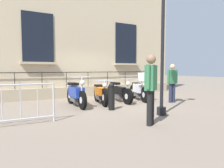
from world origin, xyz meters
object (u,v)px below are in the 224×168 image
at_px(motorcycle_orange, 101,93).
at_px(pedestrian_walking, 172,81).
at_px(crowd_barrier, 12,104).
at_px(motorcycle_blue, 76,94).
at_px(motorcycle_black, 119,92).
at_px(bollard, 111,96).
at_px(motorcycle_white, 139,90).
at_px(pedestrian_standing, 151,85).

distance_m(motorcycle_orange, pedestrian_walking, 3.04).
relative_size(motorcycle_orange, crowd_barrier, 0.93).
height_order(motorcycle_blue, motorcycle_black, motorcycle_blue).
bearing_deg(pedestrian_walking, bollard, -87.83).
height_order(motorcycle_orange, motorcycle_black, motorcycle_black).
bearing_deg(motorcycle_white, pedestrian_walking, 36.65).
distance_m(crowd_barrier, pedestrian_standing, 3.46).
distance_m(motorcycle_white, pedestrian_standing, 4.10).
xyz_separation_m(motorcycle_orange, crowd_barrier, (1.84, -3.34, 0.14)).
distance_m(motorcycle_black, pedestrian_walking, 2.29).
bearing_deg(crowd_barrier, motorcycle_black, 114.49).
xyz_separation_m(motorcycle_blue, crowd_barrier, (1.81, -2.29, 0.10)).
xyz_separation_m(motorcycle_white, bollard, (1.27, -2.12, 0.01)).
bearing_deg(motorcycle_black, motorcycle_blue, -86.18).
relative_size(pedestrian_standing, pedestrian_walking, 1.10).
distance_m(motorcycle_orange, crowd_barrier, 3.81).
relative_size(motorcycle_blue, motorcycle_white, 1.08).
relative_size(motorcycle_black, motorcycle_white, 1.12).
distance_m(bollard, pedestrian_standing, 2.21).
distance_m(motorcycle_black, motorcycle_white, 0.99).
bearing_deg(pedestrian_standing, motorcycle_blue, -167.61).
height_order(motorcycle_black, crowd_barrier, crowd_barrier).
distance_m(bollard, pedestrian_walking, 3.02).
relative_size(motorcycle_orange, pedestrian_walking, 1.19).
height_order(bollard, pedestrian_standing, pedestrian_standing).
xyz_separation_m(motorcycle_black, pedestrian_walking, (1.27, 1.84, 0.50)).
bearing_deg(pedestrian_walking, pedestrian_standing, -53.67).
height_order(motorcycle_blue, motorcycle_white, motorcycle_white).
height_order(motorcycle_blue, pedestrian_standing, pedestrian_standing).
bearing_deg(motorcycle_orange, pedestrian_walking, 66.99).
bearing_deg(motorcycle_white, motorcycle_blue, -89.72).
relative_size(crowd_barrier, pedestrian_standing, 1.18).
distance_m(motorcycle_orange, bollard, 1.31).
relative_size(bollard, pedestrian_walking, 0.57).
xyz_separation_m(motorcycle_orange, bollard, (1.29, -0.22, 0.04)).
height_order(motorcycle_blue, bollard, motorcycle_blue).
bearing_deg(bollard, pedestrian_standing, -2.17).
xyz_separation_m(motorcycle_white, crowd_barrier, (1.82, -5.24, 0.11)).
bearing_deg(bollard, crowd_barrier, -79.91).
relative_size(motorcycle_orange, pedestrian_standing, 1.09).
xyz_separation_m(pedestrian_standing, pedestrian_walking, (-2.25, 3.06, -0.10)).
xyz_separation_m(bollard, pedestrian_standing, (2.14, -0.08, 0.54)).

